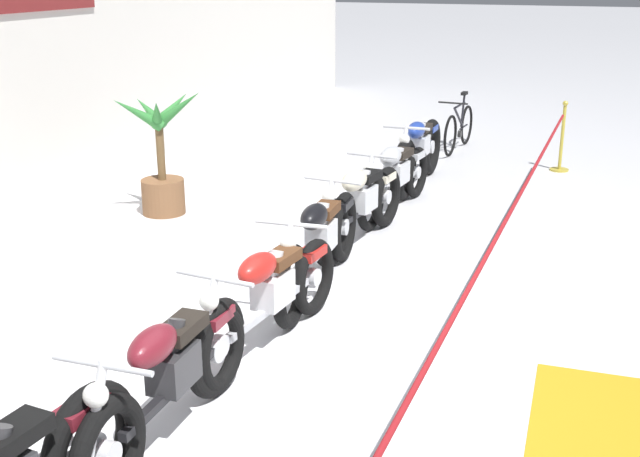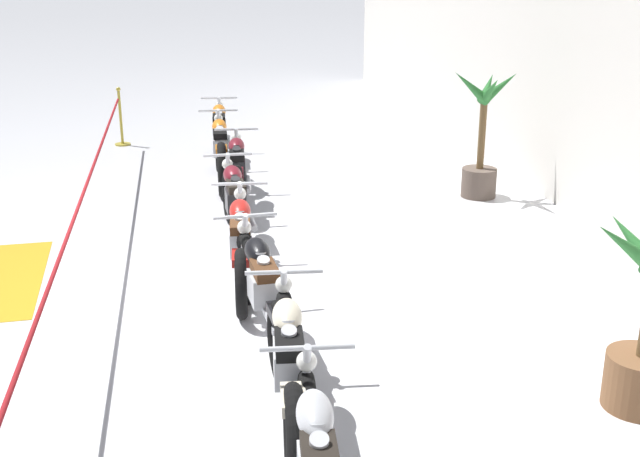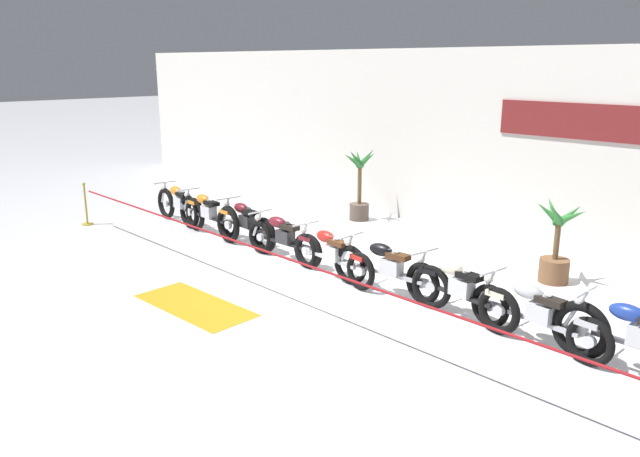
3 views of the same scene
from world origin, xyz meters
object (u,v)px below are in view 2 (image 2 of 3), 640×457
Objects in this scene: motorcycle_orange_0 at (220,133)px; motorcycle_maroon_3 at (235,204)px; motorcycle_red_4 at (241,244)px; potted_palm_left_of_row at (481,143)px; motorcycle_orange_1 at (221,151)px; stanchion_far_left at (91,184)px; motorcycle_black_5 at (262,292)px; motorcycle_cream_6 at (289,367)px; motorcycle_maroon_2 at (238,172)px.

motorcycle_orange_0 is 3.98m from motorcycle_maroon_3.
potted_palm_left_of_row reaches higher than motorcycle_red_4.
motorcycle_orange_1 is 3.08m from stanchion_far_left.
motorcycle_orange_0 is at bearing 177.30° from motorcycle_orange_1.
motorcycle_black_5 is at bearing 31.06° from stanchion_far_left.
motorcycle_cream_6 is at bearing 2.21° from motorcycle_black_5.
motorcycle_cream_6 is at bearing 0.91° from motorcycle_orange_1.
motorcycle_maroon_2 is 0.99× the size of motorcycle_cream_6.
motorcycle_orange_1 is at bearing -111.79° from potted_palm_left_of_row.
motorcycle_cream_6 is (8.09, 0.05, -0.03)m from motorcycle_orange_0.
motorcycle_maroon_3 is 2.73m from motorcycle_black_5.
motorcycle_black_5 is at bearing -177.79° from motorcycle_cream_6.
stanchion_far_left is at bearing -23.57° from motorcycle_orange_0.
potted_palm_left_of_row reaches higher than motorcycle_orange_1.
motorcycle_orange_1 reaches higher than motorcycle_maroon_3.
motorcycle_red_4 is 2.23m from stanchion_far_left.
motorcycle_orange_1 is 3.87m from potted_palm_left_of_row.
motorcycle_red_4 is 1.20× the size of potted_palm_left_of_row.
motorcycle_cream_6 is at bearing 22.64° from stanchion_far_left.
motorcycle_orange_0 is 6.71m from motorcycle_black_5.
stanchion_far_left reaches higher than motorcycle_maroon_2.
potted_palm_left_of_row is (-1.24, 3.56, 0.33)m from motorcycle_maroon_3.
motorcycle_maroon_2 is at bearing 174.47° from motorcycle_maroon_3.
motorcycle_black_5 is (2.73, 0.03, 0.01)m from motorcycle_maroon_3.
motorcycle_orange_0 is 1.31m from motorcycle_orange_1.
motorcycle_orange_0 reaches higher than motorcycle_red_4.
potted_palm_left_of_row is (-5.34, 3.47, 0.32)m from motorcycle_cream_6.
motorcycle_orange_1 reaches higher than motorcycle_red_4.
potted_palm_left_of_row reaches higher than motorcycle_black_5.
motorcycle_cream_6 is at bearing -33.02° from potted_palm_left_of_row.
motorcycle_black_5 is (6.71, -0.01, -0.02)m from motorcycle_orange_0.
potted_palm_left_of_row is (2.74, 3.52, 0.30)m from motorcycle_orange_0.
motorcycle_red_4 is 0.93× the size of motorcycle_black_5.
motorcycle_orange_0 is at bearing -179.68° from motorcycle_cream_6.
motorcycle_maroon_2 reaches higher than motorcycle_black_5.
motorcycle_maroon_2 is at bearing 2.17° from motorcycle_orange_0.
stanchion_far_left is at bearing -32.35° from motorcycle_orange_1.
stanchion_far_left reaches higher than motorcycle_cream_6.
potted_palm_left_of_row reaches higher than motorcycle_cream_6.
motorcycle_black_5 is 5.32m from potted_palm_left_of_row.
motorcycle_maroon_2 is at bearing 179.47° from motorcycle_cream_6.
motorcycle_orange_1 is 1.13× the size of motorcycle_maroon_2.
stanchion_far_left is (2.59, -1.64, 0.28)m from motorcycle_orange_1.
motorcycle_orange_0 is 1.08× the size of motorcycle_maroon_3.
motorcycle_red_4 is (4.09, -0.02, -0.03)m from motorcycle_orange_1.
motorcycle_orange_1 is 2.67m from motorcycle_maroon_3.
motorcycle_orange_1 is 0.18× the size of stanchion_far_left.
motorcycle_cream_6 is 1.18× the size of potted_palm_left_of_row.
motorcycle_orange_0 is at bearing 156.43° from stanchion_far_left.
motorcycle_maroon_3 is (1.42, -0.14, -0.01)m from motorcycle_maroon_2.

